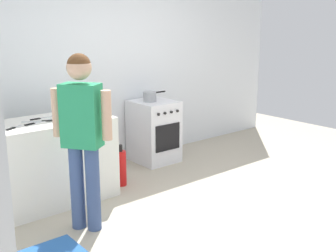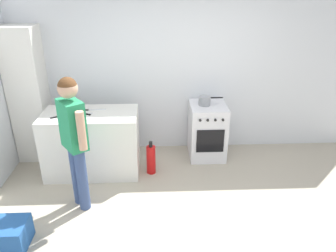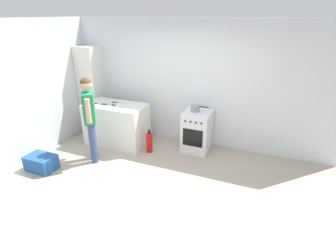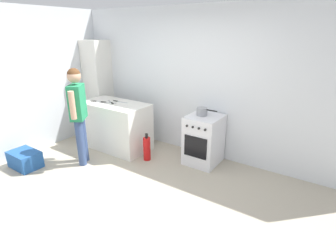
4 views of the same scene
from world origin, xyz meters
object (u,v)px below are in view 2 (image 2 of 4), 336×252
object	(u,v)px
knife_chef	(82,113)
knife_paring	(57,117)
pot	(205,101)
knife_carving	(79,115)
larder_cabinet	(29,96)
recycling_crate_lower	(3,235)
oven_left	(207,131)
fire_extinguisher	(151,159)
knife_bread	(92,110)
person	(74,134)

from	to	relation	value
knife_chef	knife_paring	world-z (taller)	same
pot	knife_chef	world-z (taller)	pot
knife_carving	larder_cabinet	bearing A→B (deg)	147.46
knife_chef	recycling_crate_lower	world-z (taller)	knife_chef
oven_left	knife_chef	bearing A→B (deg)	-168.13
recycling_crate_lower	knife_paring	bearing A→B (deg)	76.81
pot	recycling_crate_lower	xyz separation A→B (m)	(-2.36, -1.84, -0.78)
knife_paring	pot	bearing A→B (deg)	13.69
knife_carving	fire_extinguisher	xyz separation A→B (m)	(0.95, -0.05, -0.69)
fire_extinguisher	larder_cabinet	distance (m)	2.03
larder_cabinet	oven_left	bearing A→B (deg)	-2.21
oven_left	knife_chef	distance (m)	1.89
knife_chef	fire_extinguisher	distance (m)	1.16
knife_paring	fire_extinguisher	size ratio (longest dim) A/B	0.38
knife_carving	knife_chef	bearing A→B (deg)	57.69
pot	knife_bread	size ratio (longest dim) A/B	1.02
knife_chef	person	xyz separation A→B (m)	(0.07, -0.80, 0.08)
person	recycling_crate_lower	xyz separation A→B (m)	(-0.69, -0.66, -0.84)
knife_bread	person	size ratio (longest dim) A/B	0.21
knife_paring	person	distance (m)	0.79
larder_cabinet	knife_carving	bearing A→B (deg)	-32.54
knife_bread	person	bearing A→B (deg)	-92.96
knife_paring	person	world-z (taller)	person
knife_chef	knife_paring	size ratio (longest dim) A/B	1.52
knife_paring	knife_bread	bearing A→B (deg)	28.90
oven_left	person	distance (m)	2.16
person	knife_chef	bearing A→B (deg)	95.00
person	recycling_crate_lower	distance (m)	1.27
pot	knife_carving	distance (m)	1.82
knife_chef	fire_extinguisher	xyz separation A→B (m)	(0.92, -0.10, -0.69)
knife_bread	knife_chef	distance (m)	0.17
knife_paring	larder_cabinet	world-z (taller)	larder_cabinet
pot	larder_cabinet	bearing A→B (deg)	177.86
knife_chef	person	distance (m)	0.81
knife_paring	larder_cabinet	xyz separation A→B (m)	(-0.55, 0.59, 0.09)
knife_carving	knife_bread	world-z (taller)	same
knife_carving	knife_paring	xyz separation A→B (m)	(-0.28, -0.07, 0.00)
fire_extinguisher	knife_carving	bearing A→B (deg)	176.82
oven_left	knife_paring	distance (m)	2.21
knife_chef	recycling_crate_lower	xyz separation A→B (m)	(-0.62, -1.46, -0.76)
person	larder_cabinet	xyz separation A→B (m)	(-0.93, 1.28, 0.02)
knife_carving	recycling_crate_lower	distance (m)	1.71
pot	fire_extinguisher	distance (m)	1.17
knife_chef	fire_extinguisher	world-z (taller)	knife_chef
pot	knife_carving	xyz separation A→B (m)	(-1.76, -0.43, -0.01)
knife_chef	oven_left	bearing A→B (deg)	11.87
knife_carving	knife_paring	size ratio (longest dim) A/B	1.73
fire_extinguisher	recycling_crate_lower	bearing A→B (deg)	-138.68
fire_extinguisher	larder_cabinet	bearing A→B (deg)	161.95
pot	knife_carving	size ratio (longest dim) A/B	1.10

